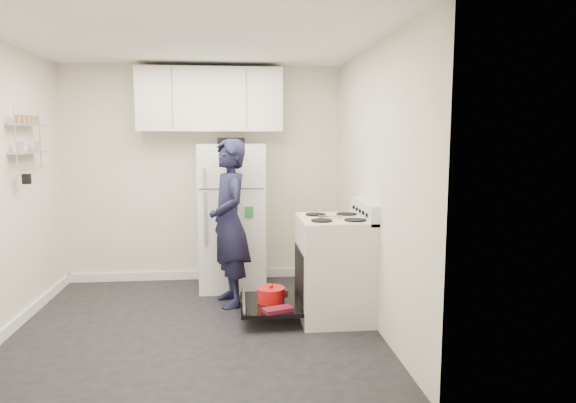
{
  "coord_description": "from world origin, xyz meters",
  "views": [
    {
      "loc": [
        0.37,
        -4.46,
        1.71
      ],
      "look_at": [
        0.89,
        0.59,
        1.05
      ],
      "focal_mm": 32.0,
      "sensor_mm": 36.0,
      "label": 1
    }
  ],
  "objects": [
    {
      "name": "wall_shelf_rack",
      "position": [
        -1.52,
        0.49,
        1.68
      ],
      "size": [
        0.14,
        0.6,
        0.61
      ],
      "color": "#B2B2B7",
      "rests_on": "room"
    },
    {
      "name": "open_oven_door",
      "position": [
        0.68,
        0.15,
        0.18
      ],
      "size": [
        0.55,
        0.72,
        0.21
      ],
      "color": "black",
      "rests_on": "ground"
    },
    {
      "name": "upper_cabinets",
      "position": [
        0.1,
        1.43,
        2.1
      ],
      "size": [
        1.6,
        0.33,
        0.7
      ],
      "primitive_type": "cube",
      "color": "silver",
      "rests_on": "room"
    },
    {
      "name": "refrigerator",
      "position": [
        0.33,
        1.25,
        0.81
      ],
      "size": [
        0.72,
        0.74,
        1.68
      ],
      "color": "white",
      "rests_on": "ground"
    },
    {
      "name": "electric_range",
      "position": [
        1.26,
        0.15,
        0.47
      ],
      "size": [
        0.66,
        0.76,
        1.1
      ],
      "color": "silver",
      "rests_on": "ground"
    },
    {
      "name": "room",
      "position": [
        -0.03,
        0.03,
        1.21
      ],
      "size": [
        3.21,
        3.21,
        2.51
      ],
      "color": "black",
      "rests_on": "ground"
    },
    {
      "name": "person",
      "position": [
        0.3,
        0.63,
        0.84
      ],
      "size": [
        0.54,
        0.69,
        1.67
      ],
      "primitive_type": "imported",
      "rotation": [
        0.0,
        0.0,
        -1.32
      ],
      "color": "#161833",
      "rests_on": "ground"
    }
  ]
}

